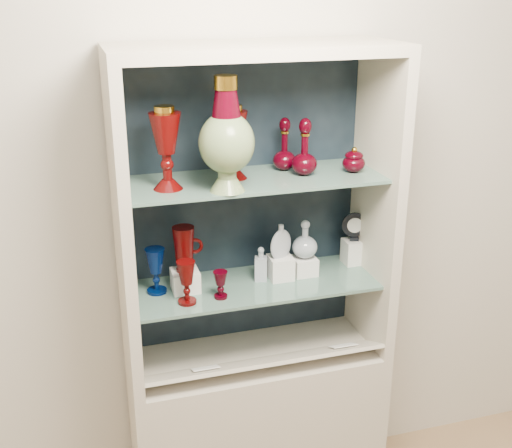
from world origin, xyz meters
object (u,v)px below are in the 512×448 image
object	(u,v)px
clear_round_decanter	(305,240)
cameo_medallion	(355,226)
lidded_bowl	(354,159)
ruby_pitcher	(184,249)
cobalt_goblet	(156,271)
ruby_goblet_tall	(187,282)
pedestal_lamp_right	(234,142)
ruby_decanter_a	(285,141)
clear_square_bottle	(261,264)
ruby_goblet_small	(221,285)
pedestal_lamp_left	(166,148)
enamel_urn	(227,135)
flat_flask	(281,240)
ruby_decanter_b	(305,145)

from	to	relation	value
clear_round_decanter	cameo_medallion	size ratio (longest dim) A/B	1.21
lidded_bowl	ruby_pitcher	xyz separation A→B (m)	(-0.64, 0.05, -0.30)
cobalt_goblet	ruby_goblet_tall	xyz separation A→B (m)	(0.09, -0.12, -0.01)
lidded_bowl	clear_round_decanter	world-z (taller)	lidded_bowl
cameo_medallion	pedestal_lamp_right	bearing A→B (deg)	-158.67
ruby_decanter_a	cobalt_goblet	bearing A→B (deg)	-175.66
cameo_medallion	clear_square_bottle	bearing A→B (deg)	-157.82
ruby_decanter_a	ruby_goblet_small	bearing A→B (deg)	-152.67
ruby_decanter_a	pedestal_lamp_left	bearing A→B (deg)	-166.42
enamel_urn	clear_round_decanter	distance (m)	0.60
ruby_decanter_a	flat_flask	xyz separation A→B (m)	(-0.03, -0.05, -0.37)
ruby_decanter_a	ruby_pitcher	bearing A→B (deg)	-172.56
pedestal_lamp_left	ruby_decanter_a	bearing A→B (deg)	13.58
pedestal_lamp_right	ruby_decanter_a	distance (m)	0.21
ruby_decanter_a	ruby_goblet_small	size ratio (longest dim) A/B	2.12
pedestal_lamp_left	ruby_goblet_tall	size ratio (longest dim) A/B	1.74
pedestal_lamp_left	cobalt_goblet	xyz separation A→B (m)	(-0.05, 0.07, -0.47)
lidded_bowl	cameo_medallion	xyz separation A→B (m)	(0.07, 0.10, -0.31)
lidded_bowl	ruby_decanter_b	bearing A→B (deg)	175.16
enamel_urn	ruby_pitcher	xyz separation A→B (m)	(-0.13, 0.13, -0.45)
ruby_goblet_small	clear_square_bottle	world-z (taller)	clear_square_bottle
pedestal_lamp_right	lidded_bowl	xyz separation A→B (m)	(0.44, -0.05, -0.08)
ruby_decanter_a	lidded_bowl	size ratio (longest dim) A/B	2.30
pedestal_lamp_left	clear_round_decanter	size ratio (longest dim) A/B	1.91
enamel_urn	ruby_decanter_b	world-z (taller)	enamel_urn
pedestal_lamp_right	ruby_goblet_small	bearing A→B (deg)	-129.58
pedestal_lamp_right	pedestal_lamp_left	bearing A→B (deg)	-166.55
ruby_decanter_b	flat_flask	size ratio (longest dim) A/B	1.62
clear_round_decanter	pedestal_lamp_right	bearing A→B (deg)	-178.55
pedestal_lamp_right	cameo_medallion	xyz separation A→B (m)	(0.51, 0.05, -0.39)
flat_flask	cobalt_goblet	bearing A→B (deg)	157.19
ruby_decanter_a	cobalt_goblet	xyz separation A→B (m)	(-0.51, -0.04, -0.44)
pedestal_lamp_right	ruby_goblet_tall	xyz separation A→B (m)	(-0.21, -0.10, -0.47)
flat_flask	ruby_decanter_b	bearing A→B (deg)	-41.02
ruby_goblet_small	clear_square_bottle	size ratio (longest dim) A/B	0.76
clear_square_bottle	cameo_medallion	distance (m)	0.42
ruby_goblet_small	flat_flask	xyz separation A→B (m)	(0.26, 0.09, 0.11)
cobalt_goblet	cameo_medallion	world-z (taller)	cameo_medallion
ruby_decanter_b	clear_square_bottle	xyz separation A→B (m)	(-0.15, 0.04, -0.46)
ruby_pitcher	clear_round_decanter	bearing A→B (deg)	3.67
pedestal_lamp_right	ruby_goblet_small	world-z (taller)	pedestal_lamp_right
ruby_decanter_b	ruby_pitcher	bearing A→B (deg)	176.15
lidded_bowl	ruby_goblet_small	size ratio (longest dim) A/B	0.92
clear_round_decanter	cameo_medallion	xyz separation A→B (m)	(0.23, 0.04, 0.02)
enamel_urn	cobalt_goblet	size ratio (longest dim) A/B	2.20
ruby_goblet_small	enamel_urn	bearing A→B (deg)	-59.18
ruby_goblet_small	flat_flask	distance (m)	0.30
clear_round_decanter	clear_square_bottle	bearing A→B (deg)	-178.97
lidded_bowl	cobalt_goblet	size ratio (longest dim) A/B	0.55
clear_square_bottle	ruby_decanter_a	bearing A→B (deg)	24.12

